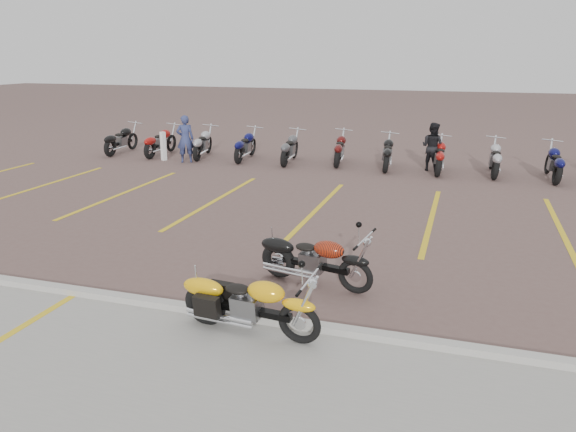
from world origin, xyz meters
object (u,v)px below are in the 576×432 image
object	(u,v)px
person_b	(432,147)
bollard	(163,146)
person_a	(185,139)
flame_cruiser	(313,261)
yellow_cruiser	(248,305)

from	to	relation	value
person_b	bollard	size ratio (longest dim) A/B	1.54
person_a	person_b	world-z (taller)	person_a
flame_cruiser	person_b	xyz separation A→B (m)	(1.17, 10.09, 0.36)
person_a	person_b	xyz separation A→B (m)	(8.17, 1.12, -0.04)
flame_cruiser	person_a	xyz separation A→B (m)	(-7.00, 8.97, 0.40)
yellow_cruiser	flame_cruiser	world-z (taller)	yellow_cruiser
flame_cruiser	bollard	distance (m)	12.04
person_a	bollard	xyz separation A→B (m)	(-0.93, 0.10, -0.31)
flame_cruiser	person_a	bearing A→B (deg)	140.55
flame_cruiser	bollard	xyz separation A→B (m)	(-7.92, 9.07, 0.09)
yellow_cruiser	flame_cruiser	size ratio (longest dim) A/B	1.02
flame_cruiser	person_b	bearing A→B (deg)	95.95
person_b	bollard	world-z (taller)	person_b
yellow_cruiser	bollard	distance (m)	13.26
yellow_cruiser	bollard	bearing A→B (deg)	130.42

